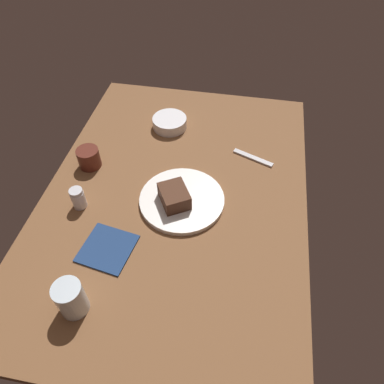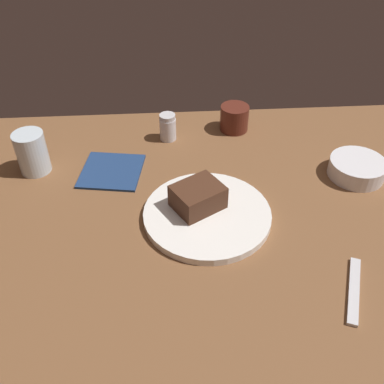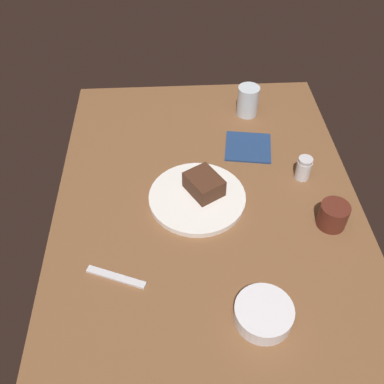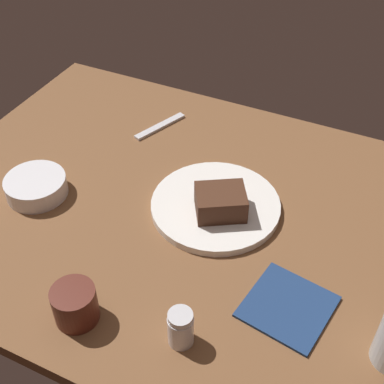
% 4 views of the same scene
% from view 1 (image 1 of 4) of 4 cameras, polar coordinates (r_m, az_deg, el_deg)
% --- Properties ---
extents(dining_table, '(1.20, 0.84, 0.03)m').
position_cam_1_polar(dining_table, '(1.18, -2.72, -0.88)').
color(dining_table, brown).
rests_on(dining_table, ground).
extents(dessert_plate, '(0.27, 0.27, 0.02)m').
position_cam_1_polar(dessert_plate, '(1.14, -1.61, -1.24)').
color(dessert_plate, white).
rests_on(dessert_plate, dining_table).
extents(chocolate_cake_slice, '(0.13, 0.12, 0.05)m').
position_cam_1_polar(chocolate_cake_slice, '(1.11, -2.82, -0.67)').
color(chocolate_cake_slice, '#472819').
rests_on(chocolate_cake_slice, dessert_plate).
extents(salt_shaker, '(0.04, 0.04, 0.07)m').
position_cam_1_polar(salt_shaker, '(1.16, -17.56, -0.94)').
color(salt_shaker, silver).
rests_on(salt_shaker, dining_table).
extents(water_glass, '(0.07, 0.07, 0.10)m').
position_cam_1_polar(water_glass, '(0.96, -18.61, -15.66)').
color(water_glass, silver).
rests_on(water_glass, dining_table).
extents(side_bowl, '(0.13, 0.13, 0.04)m').
position_cam_1_polar(side_bowl, '(1.41, -3.55, 10.89)').
color(side_bowl, silver).
rests_on(side_bowl, dining_table).
extents(coffee_cup, '(0.08, 0.08, 0.07)m').
position_cam_1_polar(coffee_cup, '(1.29, -15.99, 5.21)').
color(coffee_cup, '#562319').
rests_on(coffee_cup, dining_table).
extents(dessert_spoon, '(0.07, 0.15, 0.01)m').
position_cam_1_polar(dessert_spoon, '(1.30, 9.62, 5.35)').
color(dessert_spoon, silver).
rests_on(dessert_spoon, dining_table).
extents(folded_napkin, '(0.16, 0.16, 0.01)m').
position_cam_1_polar(folded_napkin, '(1.07, -13.23, -8.67)').
color(folded_napkin, navy).
rests_on(folded_napkin, dining_table).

